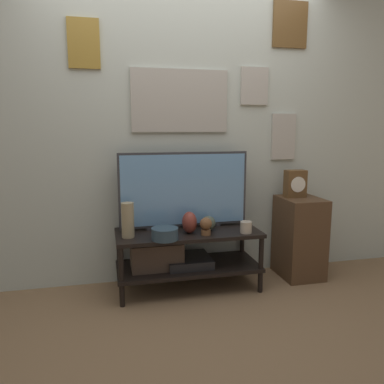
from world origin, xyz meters
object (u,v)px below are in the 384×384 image
object	(u,v)px
television	(184,190)
decorative_bust	(206,225)
vase_urn_stoneware	(190,222)
candle_jar	(246,227)
vase_tall_ceramic	(128,220)
vase_wide_bowl	(165,234)
vase_round_glass	(208,223)
mantel_clock	(295,184)

from	to	relation	value
television	decorative_bust	distance (m)	0.37
television	vase_urn_stoneware	distance (m)	0.29
vase_urn_stoneware	decorative_bust	distance (m)	0.14
candle_jar	vase_tall_ceramic	bearing A→B (deg)	174.37
decorative_bust	television	bearing A→B (deg)	116.42
vase_wide_bowl	television	bearing A→B (deg)	54.42
vase_round_glass	vase_tall_ceramic	distance (m)	0.66
vase_urn_stoneware	vase_wide_bowl	bearing A→B (deg)	-148.87
television	mantel_clock	size ratio (longest dim) A/B	4.48
vase_round_glass	vase_urn_stoneware	distance (m)	0.17
vase_wide_bowl	vase_urn_stoneware	size ratio (longest dim) A/B	1.17
vase_round_glass	decorative_bust	distance (m)	0.14
television	candle_jar	distance (m)	0.59
television	vase_wide_bowl	xyz separation A→B (m)	(-0.21, -0.29, -0.28)
vase_wide_bowl	decorative_bust	xyz separation A→B (m)	(0.33, 0.05, 0.03)
television	vase_urn_stoneware	xyz separation A→B (m)	(0.01, -0.16, -0.24)
vase_round_glass	candle_jar	distance (m)	0.31
vase_tall_ceramic	mantel_clock	world-z (taller)	mantel_clock
candle_jar	decorative_bust	world-z (taller)	decorative_bust
vase_round_glass	mantel_clock	bearing A→B (deg)	7.22
vase_wide_bowl	vase_urn_stoneware	distance (m)	0.26
vase_tall_ceramic	mantel_clock	distance (m)	1.50
vase_round_glass	decorative_bust	bearing A→B (deg)	-113.48
mantel_clock	decorative_bust	bearing A→B (deg)	-165.30
vase_urn_stoneware	mantel_clock	size ratio (longest dim) A/B	0.72
vase_tall_ceramic	mantel_clock	bearing A→B (deg)	5.96
vase_round_glass	vase_tall_ceramic	size ratio (longest dim) A/B	0.45
vase_wide_bowl	candle_jar	world-z (taller)	candle_jar
candle_jar	decorative_bust	bearing A→B (deg)	177.33
mantel_clock	vase_tall_ceramic	bearing A→B (deg)	-174.04
candle_jar	television	bearing A→B (deg)	149.86
mantel_clock	television	bearing A→B (deg)	179.05
vase_urn_stoneware	decorative_bust	bearing A→B (deg)	-39.32
decorative_bust	candle_jar	bearing A→B (deg)	-2.67
television	candle_jar	size ratio (longest dim) A/B	11.44
vase_wide_bowl	mantel_clock	xyz separation A→B (m)	(1.21, 0.28, 0.30)
television	vase_round_glass	xyz separation A→B (m)	(0.18, -0.12, -0.27)
vase_round_glass	vase_urn_stoneware	size ratio (longest dim) A/B	0.70
television	vase_round_glass	world-z (taller)	television
vase_tall_ceramic	candle_jar	bearing A→B (deg)	-5.63
candle_jar	mantel_clock	size ratio (longest dim) A/B	0.39
vase_round_glass	vase_tall_ceramic	xyz separation A→B (m)	(-0.65, -0.05, 0.07)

